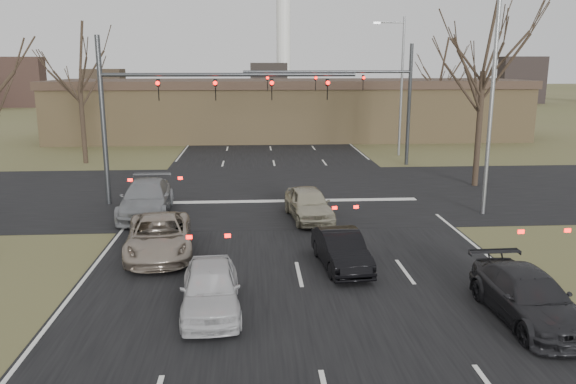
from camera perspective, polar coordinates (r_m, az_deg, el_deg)
The scene contains 17 objects.
ground at distance 15.69m, azimuth 2.05°, elevation -12.36°, with size 360.00×360.00×0.00m, color brown.
road_main at distance 74.44m, azimuth -2.53°, elevation 7.70°, with size 14.00×300.00×0.02m, color black.
road_cross at distance 29.91m, azimuth -0.77°, elevation -0.02°, with size 200.00×14.00×0.02m, color black.
building at distance 52.39m, azimuth 0.15°, elevation 8.46°, with size 42.40×10.40×5.30m.
mast_arm_near at distance 27.43m, azimuth -11.71°, elevation 9.23°, with size 12.12×0.24×8.00m.
mast_arm_far at distance 37.94m, azimuth 8.10°, elevation 10.22°, with size 11.12×0.24×8.00m.
streetlight_right_near at distance 26.24m, azimuth 19.70°, elevation 9.73°, with size 2.34×0.25×10.00m.
streetlight_right_far at distance 42.52m, azimuth 11.25°, elevation 11.14°, with size 2.34×0.25×10.00m.
tree_right_near at distance 32.67m, azimuth 19.56°, elevation 16.04°, with size 6.90×6.90×11.50m.
tree_left_far at distance 40.80m, azimuth -20.63°, elevation 12.99°, with size 5.70×5.70×9.50m.
tree_right_far at distance 51.80m, azimuth 15.26°, elevation 12.72°, with size 5.40×5.40×9.00m.
car_silver_suv at distance 20.64m, azimuth -12.96°, elevation -4.37°, with size 2.27×4.93×1.37m, color gray.
car_white_sedan at distance 15.79m, azimuth -7.88°, elevation -9.63°, with size 1.60×3.97×1.35m, color silver.
car_black_hatch at distance 18.97m, azimuth 5.43°, elevation -5.84°, with size 1.31×3.76×1.24m, color black.
car_charcoal_sedan at distance 16.45m, azimuth 23.22°, elevation -9.75°, with size 1.82×4.48×1.30m, color black.
car_grey_ahead at distance 26.10m, azimuth -14.19°, elevation -0.64°, with size 2.15×5.28×1.53m, color gray.
car_silver_ahead at distance 24.66m, azimuth 2.11°, elevation -1.18°, with size 1.67×4.15×1.41m, color #AAA489.
Camera 1 is at (-1.44, -14.12, 6.68)m, focal length 35.00 mm.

